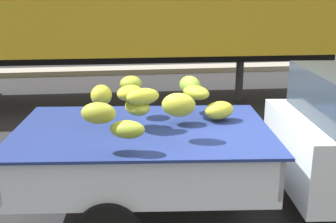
{
  "coord_description": "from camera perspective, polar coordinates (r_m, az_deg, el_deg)",
  "views": [
    {
      "loc": [
        -1.32,
        -4.05,
        2.55
      ],
      "look_at": [
        -0.73,
        0.4,
        1.24
      ],
      "focal_mm": 44.75,
      "sensor_mm": 36.0,
      "label": 1
    }
  ],
  "objects": [
    {
      "name": "curb_strip",
      "position": [
        13.53,
        -1.78,
        5.74
      ],
      "size": [
        80.0,
        0.8,
        0.16
      ],
      "primitive_type": "cube",
      "color": "gray",
      "rests_on": "ground"
    },
    {
      "name": "pickup_truck",
      "position": [
        5.02,
        19.48,
        -4.05
      ],
      "size": [
        5.08,
        2.25,
        1.7
      ],
      "rotation": [
        0.0,
        0.0,
        -0.1
      ],
      "color": "silver",
      "rests_on": "ground"
    }
  ]
}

